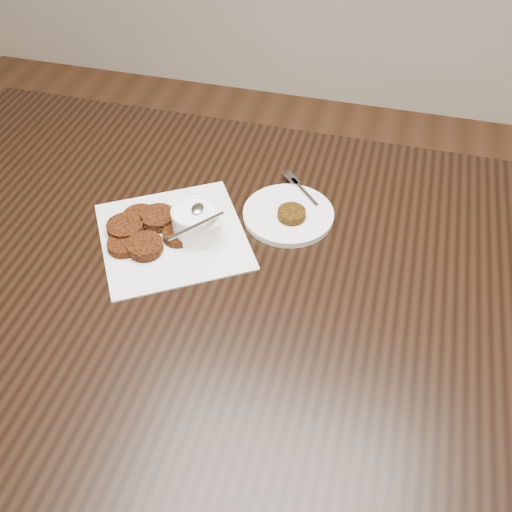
{
  "coord_description": "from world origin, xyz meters",
  "views": [
    {
      "loc": [
        0.15,
        -0.6,
        1.52
      ],
      "look_at": [
        -0.03,
        0.09,
        0.8
      ],
      "focal_mm": 41.04,
      "sensor_mm": 36.0,
      "label": 1
    }
  ],
  "objects_px": {
    "sauce_ramekin": "(195,210)",
    "plate_with_patty": "(288,212)",
    "napkin": "(173,236)",
    "table": "(239,390)"
  },
  "relations": [
    {
      "from": "sauce_ramekin",
      "to": "plate_with_patty",
      "type": "relative_size",
      "value": 0.69
    },
    {
      "from": "sauce_ramekin",
      "to": "plate_with_patty",
      "type": "distance_m",
      "value": 0.19
    },
    {
      "from": "table",
      "to": "napkin",
      "type": "distance_m",
      "value": 0.41
    },
    {
      "from": "table",
      "to": "plate_with_patty",
      "type": "distance_m",
      "value": 0.43
    },
    {
      "from": "sauce_ramekin",
      "to": "plate_with_patty",
      "type": "xyz_separation_m",
      "value": [
        0.16,
        0.1,
        -0.05
      ]
    },
    {
      "from": "napkin",
      "to": "plate_with_patty",
      "type": "height_order",
      "value": "plate_with_patty"
    },
    {
      "from": "napkin",
      "to": "plate_with_patty",
      "type": "relative_size",
      "value": 1.49
    },
    {
      "from": "table",
      "to": "napkin",
      "type": "height_order",
      "value": "napkin"
    },
    {
      "from": "sauce_ramekin",
      "to": "plate_with_patty",
      "type": "height_order",
      "value": "sauce_ramekin"
    },
    {
      "from": "napkin",
      "to": "sauce_ramekin",
      "type": "distance_m",
      "value": 0.08
    }
  ]
}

